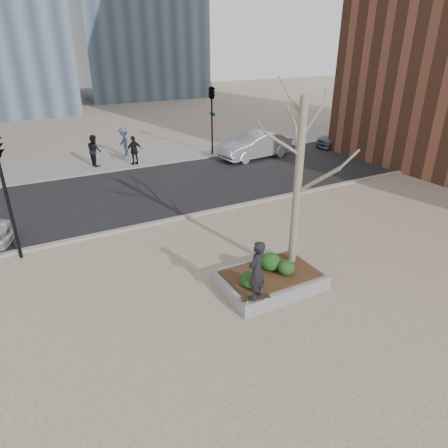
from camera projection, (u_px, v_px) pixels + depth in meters
ground at (242, 296)px, 11.68m from camera, size 120.00×120.00×0.00m
street at (137, 192)px, 19.65m from camera, size 60.00×8.00×0.02m
far_sidewalk at (104, 158)px, 25.23m from camera, size 60.00×6.00×0.02m
planter at (270, 280)px, 12.02m from camera, size 3.00×2.00×0.45m
planter_mulch at (271, 273)px, 11.92m from camera, size 2.70×1.70×0.04m
sycamore_tree at (300, 158)px, 11.20m from camera, size 2.80×2.80×6.60m
shrub_left at (250, 279)px, 11.14m from camera, size 0.56×0.56×0.47m
shrub_middle at (270, 262)px, 11.97m from camera, size 0.63×0.63×0.53m
shrub_right at (286, 268)px, 11.76m from camera, size 0.52×0.52×0.44m
skateboard at (256, 299)px, 10.73m from camera, size 0.80×0.36×0.08m
skateboarder at (257, 271)px, 10.36m from camera, size 0.73×0.65×1.68m
car_silver at (256, 145)px, 25.03m from camera, size 4.92×2.14×1.57m
car_third at (347, 138)px, 27.71m from camera, size 4.60×2.88×1.24m
pedestrian_a at (94, 150)px, 23.40m from camera, size 0.84×1.00×1.82m
pedestrian_b at (124, 142)px, 25.21m from camera, size 0.78×1.25×1.86m
pedestrian_c at (134, 150)px, 23.63m from camera, size 1.06×0.60×1.71m
traffic_light_near at (7, 196)px, 12.81m from camera, size 0.60×2.48×4.50m
traffic_light_far at (212, 120)px, 25.20m from camera, size 0.60×2.48×4.50m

